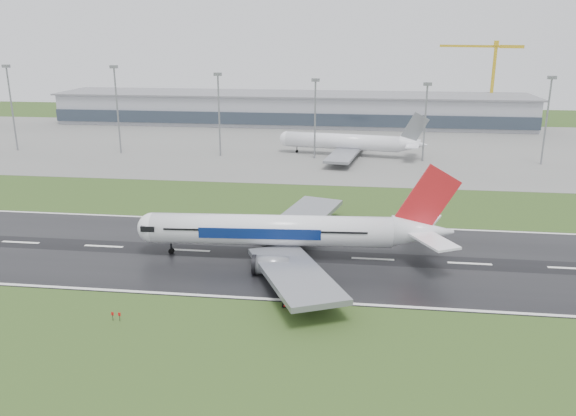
# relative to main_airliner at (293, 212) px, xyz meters

# --- Properties ---
(ground) EXTENTS (520.00, 520.00, 0.00)m
(ground) POSITION_rel_main_airliner_xyz_m (-23.07, 0.64, -9.98)
(ground) COLOR #2A4419
(ground) RESTS_ON ground
(runway) EXTENTS (400.00, 45.00, 0.10)m
(runway) POSITION_rel_main_airliner_xyz_m (-23.07, 0.64, -9.93)
(runway) COLOR black
(runway) RESTS_ON ground
(apron) EXTENTS (400.00, 130.00, 0.08)m
(apron) POSITION_rel_main_airliner_xyz_m (-23.07, 125.64, -9.94)
(apron) COLOR slate
(apron) RESTS_ON ground
(terminal) EXTENTS (240.00, 36.00, 15.00)m
(terminal) POSITION_rel_main_airliner_xyz_m (-23.07, 185.64, -2.48)
(terminal) COLOR #93949D
(terminal) RESTS_ON ground
(main_airliner) EXTENTS (70.96, 67.99, 19.76)m
(main_airliner) POSITION_rel_main_airliner_xyz_m (0.00, 0.00, 0.00)
(main_airliner) COLOR white
(main_airliner) RESTS_ON runway
(parked_airliner) EXTENTS (66.14, 62.77, 17.15)m
(parked_airliner) POSITION_rel_main_airliner_xyz_m (8.75, 107.50, -1.32)
(parked_airliner) COLOR white
(parked_airliner) RESTS_ON apron
(tower_crane) EXTENTS (39.83, 19.04, 42.07)m
(tower_crane) POSITION_rel_main_airliner_xyz_m (80.05, 200.64, 11.06)
(tower_crane) COLOR gold
(tower_crane) RESTS_ON ground
(runway_sign) EXTENTS (2.31, 0.50, 1.04)m
(runway_sign) POSITION_rel_main_airliner_xyz_m (2.00, -24.26, -9.46)
(runway_sign) COLOR black
(runway_sign) RESTS_ON ground
(floodmast_0) EXTENTS (0.64, 0.64, 32.81)m
(floodmast_0) POSITION_rel_main_airliner_xyz_m (-124.85, 100.64, 6.43)
(floodmast_0) COLOR gray
(floodmast_0) RESTS_ON ground
(floodmast_1) EXTENTS (0.64, 0.64, 32.88)m
(floodmast_1) POSITION_rel_main_airliner_xyz_m (-80.88, 100.64, 6.46)
(floodmast_1) COLOR gray
(floodmast_1) RESTS_ON ground
(floodmast_2) EXTENTS (0.64, 0.64, 30.47)m
(floodmast_2) POSITION_rel_main_airliner_xyz_m (-40.45, 100.64, 5.26)
(floodmast_2) COLOR gray
(floodmast_2) RESTS_ON ground
(floodmast_3) EXTENTS (0.64, 0.64, 28.72)m
(floodmast_3) POSITION_rel_main_airliner_xyz_m (-3.80, 100.64, 4.38)
(floodmast_3) COLOR gray
(floodmast_3) RESTS_ON ground
(floodmast_4) EXTENTS (0.64, 0.64, 27.70)m
(floodmast_4) POSITION_rel_main_airliner_xyz_m (36.52, 100.64, 3.87)
(floodmast_4) COLOR gray
(floodmast_4) RESTS_ON ground
(floodmast_5) EXTENTS (0.64, 0.64, 30.38)m
(floodmast_5) POSITION_rel_main_airliner_xyz_m (78.81, 100.64, 5.21)
(floodmast_5) COLOR gray
(floodmast_5) RESTS_ON ground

